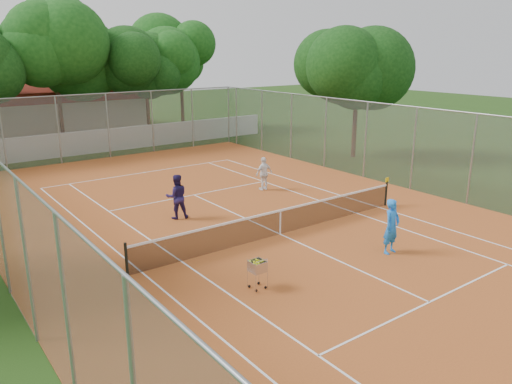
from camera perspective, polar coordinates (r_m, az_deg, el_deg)
ground at (r=18.53m, az=2.77°, el=-4.90°), size 120.00×120.00×0.00m
court_pad at (r=18.52m, az=2.77°, el=-4.87°), size 18.00×34.00×0.02m
court_lines at (r=18.52m, az=2.77°, el=-4.83°), size 10.98×23.78×0.01m
tennis_net at (r=18.35m, az=2.79°, el=-3.41°), size 11.88×0.10×0.98m
perimeter_fence at (r=17.91m, az=2.86°, el=1.08°), size 18.00×34.00×4.00m
boundary_wall at (r=34.68m, az=-17.56°, el=5.57°), size 26.00×0.30×1.50m
clubhouse at (r=43.53m, az=-24.69°, el=8.79°), size 16.40×9.00×4.40m
tropical_trees at (r=37.06m, az=-19.71°, el=12.65°), size 29.00×19.00×10.00m
player_near at (r=17.17m, az=15.24°, el=-3.81°), size 0.73×0.52×1.87m
player_far_left at (r=20.19m, az=-9.04°, el=-0.52°), size 1.05×0.92×1.82m
player_far_right at (r=24.06m, az=0.92°, el=2.13°), size 0.96×0.43×1.62m
ball_hopper at (r=14.33m, az=0.16°, el=-9.30°), size 0.52×0.52×0.93m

